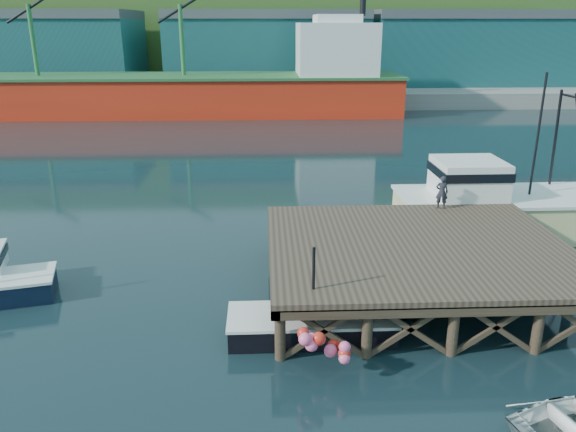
{
  "coord_description": "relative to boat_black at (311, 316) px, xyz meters",
  "views": [
    {
      "loc": [
        -0.64,
        -20.66,
        10.5
      ],
      "look_at": [
        0.35,
        2.0,
        2.67
      ],
      "focal_mm": 35.0,
      "sensor_mm": 36.0,
      "label": 1
    }
  ],
  "objects": [
    {
      "name": "ground",
      "position": [
        -0.94,
        3.07,
        -0.67
      ],
      "size": [
        300.0,
        300.0,
        0.0
      ],
      "primitive_type": "plane",
      "color": "black",
      "rests_on": "ground"
    },
    {
      "name": "wharf",
      "position": [
        4.56,
        2.88,
        1.27
      ],
      "size": [
        12.0,
        10.0,
        2.62
      ],
      "color": "brown",
      "rests_on": "ground"
    },
    {
      "name": "far_quay",
      "position": [
        -0.94,
        73.07,
        0.33
      ],
      "size": [
        160.0,
        40.0,
        2.0
      ],
      "primitive_type": "cube",
      "color": "gray",
      "rests_on": "ground"
    },
    {
      "name": "warehouse_left",
      "position": [
        -35.94,
        68.07,
        5.83
      ],
      "size": [
        32.0,
        16.0,
        9.0
      ],
      "primitive_type": "cube",
      "color": "#1B5959",
      "rests_on": "far_quay"
    },
    {
      "name": "warehouse_mid",
      "position": [
        -0.94,
        68.07,
        5.83
      ],
      "size": [
        28.0,
        16.0,
        9.0
      ],
      "primitive_type": "cube",
      "color": "#1B5959",
      "rests_on": "far_quay"
    },
    {
      "name": "warehouse_right",
      "position": [
        29.06,
        68.07,
        5.83
      ],
      "size": [
        30.0,
        16.0,
        9.0
      ],
      "primitive_type": "cube",
      "color": "#1B5959",
      "rests_on": "far_quay"
    },
    {
      "name": "cargo_ship",
      "position": [
        -9.4,
        51.07,
        2.65
      ],
      "size": [
        55.5,
        10.0,
        13.75
      ],
      "color": "red",
      "rests_on": "ground"
    },
    {
      "name": "hillside",
      "position": [
        -0.94,
        103.07,
        10.33
      ],
      "size": [
        220.0,
        50.0,
        22.0
      ],
      "primitive_type": "cube",
      "color": "#2D511E",
      "rests_on": "ground"
    },
    {
      "name": "boat_black",
      "position": [
        0.0,
        0.0,
        0.0
      ],
      "size": [
        5.87,
        4.97,
        3.62
      ],
      "rotation": [
        0.0,
        0.0,
        0.0
      ],
      "color": "black",
      "rests_on": "ground"
    },
    {
      "name": "trawler",
      "position": [
        11.25,
        9.57,
        1.03
      ],
      "size": [
        12.37,
        4.54,
        8.25
      ],
      "rotation": [
        0.0,
        0.0,
        0.01
      ],
      "color": "#EDE899",
      "rests_on": "ground"
    },
    {
      "name": "dockworker",
      "position": [
        6.79,
        7.47,
        2.25
      ],
      "size": [
        0.65,
        0.51,
        1.59
      ],
      "primitive_type": "imported",
      "rotation": [
        0.0,
        0.0,
        2.9
      ],
      "color": "#212129",
      "rests_on": "wharf"
    }
  ]
}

